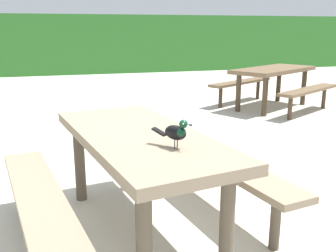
# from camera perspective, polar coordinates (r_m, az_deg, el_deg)

# --- Properties ---
(ground_plane) EXTENTS (60.00, 60.00, 0.00)m
(ground_plane) POSITION_cam_1_polar(r_m,az_deg,el_deg) (3.15, -2.35, -12.93)
(ground_plane) COLOR beige
(hedge_wall) EXTENTS (28.00, 1.38, 1.86)m
(hedge_wall) POSITION_cam_1_polar(r_m,az_deg,el_deg) (13.25, -13.78, 11.70)
(hedge_wall) COLOR #2D6B28
(hedge_wall) RESTS_ON ground
(picnic_table_foreground) EXTENTS (1.95, 1.97, 0.74)m
(picnic_table_foreground) POSITION_cam_1_polar(r_m,az_deg,el_deg) (2.73, -4.23, -4.70)
(picnic_table_foreground) COLOR #84725B
(picnic_table_foreground) RESTS_ON ground
(bird_grackle) EXTENTS (0.19, 0.24, 0.18)m
(bird_grackle) POSITION_cam_1_polar(r_m,az_deg,el_deg) (2.29, 1.27, -0.86)
(bird_grackle) COLOR black
(bird_grackle) RESTS_ON picnic_table_foreground
(picnic_table_mid_right) EXTENTS (2.31, 2.30, 0.74)m
(picnic_table_mid_right) POSITION_cam_1_polar(r_m,az_deg,el_deg) (7.34, 15.32, 6.86)
(picnic_table_mid_right) COLOR brown
(picnic_table_mid_right) RESTS_ON ground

